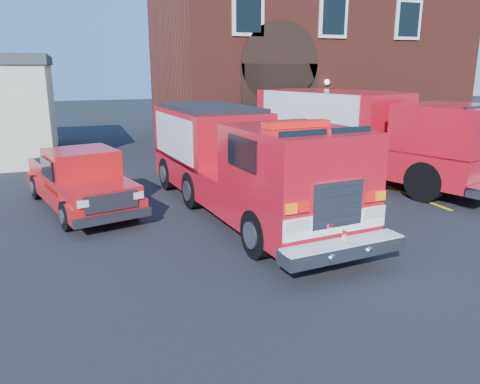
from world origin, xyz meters
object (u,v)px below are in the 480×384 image
object	(u,v)px
fire_engine	(240,161)
secondary_truck	(365,132)
fire_station	(300,60)
pickup_truck	(80,180)

from	to	relation	value
fire_engine	secondary_truck	world-z (taller)	secondary_truck
fire_engine	fire_station	bearing A→B (deg)	57.44
pickup_truck	fire_engine	bearing A→B (deg)	-24.47
secondary_truck	fire_station	bearing A→B (deg)	76.25
fire_station	secondary_truck	world-z (taller)	fire_station
fire_engine	secondary_truck	distance (m)	6.14
fire_station	fire_engine	world-z (taller)	fire_station
fire_station	pickup_truck	bearing A→B (deg)	-138.43
fire_engine	pickup_truck	world-z (taller)	fire_engine
fire_engine	pickup_truck	bearing A→B (deg)	155.53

